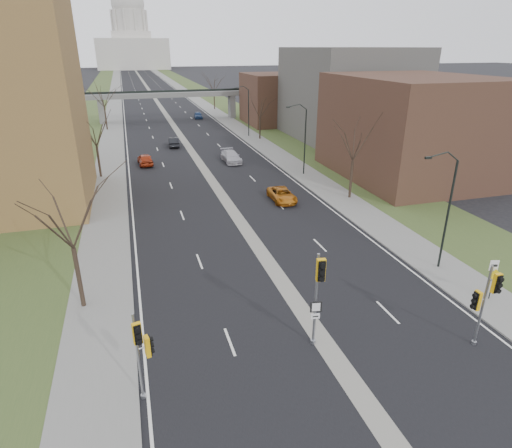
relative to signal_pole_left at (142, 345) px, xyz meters
name	(u,v)px	position (x,y,z in m)	size (l,w,h in m)	color
ground	(328,348)	(9.59, 0.93, -3.05)	(700.00, 700.00, 0.00)	black
road_surface	(150,91)	(9.59, 150.93, -3.04)	(20.00, 600.00, 0.01)	black
median_strip	(150,91)	(9.59, 150.93, -3.05)	(1.20, 600.00, 0.02)	gray
sidewalk_right	(183,90)	(21.59, 150.93, -2.99)	(4.00, 600.00, 0.12)	gray
sidewalk_left	(115,92)	(-2.41, 150.93, -2.99)	(4.00, 600.00, 0.12)	gray
grass_verge_right	(199,89)	(27.59, 150.93, -3.00)	(8.00, 600.00, 0.10)	#364A22
grass_verge_left	(98,92)	(-8.41, 150.93, -3.00)	(8.00, 600.00, 0.10)	#364A22
commercial_block_near	(411,128)	(33.59, 28.93, 2.95)	(16.00, 20.00, 12.00)	#4E3224
commercial_block_mid	(348,94)	(37.59, 52.93, 4.45)	(18.00, 22.00, 15.00)	#56544E
commercial_block_far	(280,99)	(31.59, 70.93, 1.95)	(14.00, 14.00, 10.00)	#4E3224
pedestrian_bridge	(168,98)	(9.59, 80.93, 1.80)	(34.00, 3.00, 6.45)	slate
capitol	(131,41)	(9.59, 320.93, 15.55)	(48.00, 42.00, 55.75)	silver
streetlight_near	(445,178)	(20.58, 6.93, 3.91)	(2.61, 0.20, 8.70)	black
streetlight_mid	(300,119)	(20.58, 32.93, 3.91)	(2.61, 0.20, 8.70)	black
streetlight_far	(244,97)	(20.58, 58.93, 3.91)	(2.61, 0.20, 8.70)	black
tree_left_a	(66,208)	(-3.41, 8.93, 3.59)	(7.20, 7.20, 9.40)	#382B21
tree_left_b	(94,127)	(-3.41, 38.93, 3.18)	(6.75, 6.75, 8.81)	#382B21
tree_left_c	(102,93)	(-3.41, 72.93, 4.00)	(7.65, 7.65, 9.99)	#382B21
tree_right_a	(355,137)	(22.59, 22.93, 3.59)	(7.20, 7.20, 9.40)	#382B21
tree_right_b	(260,105)	(22.59, 55.93, 2.77)	(6.30, 6.30, 8.22)	#382B21
tree_right_c	(214,81)	(22.59, 95.93, 4.00)	(7.65, 7.65, 9.99)	#382B21
signal_pole_left	(142,345)	(0.00, 0.00, 0.00)	(0.78, 0.97, 4.65)	gray
signal_pole_median	(318,286)	(8.96, 1.23, 0.80)	(0.65, 0.92, 5.52)	gray
signal_pole_right	(485,297)	(17.29, -1.25, 0.15)	(0.86, 0.85, 4.88)	gray
speed_limit_sign	(492,272)	(21.70, 2.58, -1.12)	(0.55, 0.18, 2.63)	black
warning_sign	(493,280)	(21.64, 2.30, -1.53)	(0.83, 0.21, 2.16)	black
car_left_near	(145,159)	(2.28, 43.61, -2.27)	(1.84, 4.58, 1.56)	#A02E12
car_left_far	(174,142)	(7.37, 54.21, -2.30)	(1.57, 4.50, 1.48)	black
car_right_near	(282,195)	(15.32, 24.22, -2.38)	(2.22, 4.82, 1.34)	#B66513
car_right_mid	(231,157)	(13.99, 41.76, -2.27)	(2.17, 5.34, 1.55)	#B1AFB7
car_right_far	(198,115)	(16.05, 82.23, -2.32)	(1.72, 4.26, 1.45)	navy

